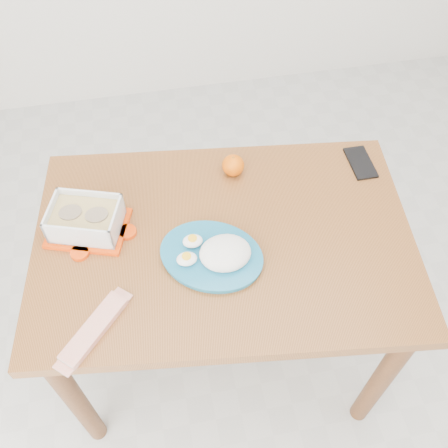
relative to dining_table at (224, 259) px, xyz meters
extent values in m
plane|color=#B7B7B2|center=(0.11, -0.08, -0.64)|extent=(3.50, 3.50, 0.00)
cube|color=brown|center=(0.00, 0.00, 0.09)|extent=(1.16, 0.84, 0.04)
cylinder|color=brown|center=(-0.51, -0.24, -0.28)|extent=(0.06, 0.06, 0.71)
cylinder|color=brown|center=(0.44, -0.35, -0.28)|extent=(0.06, 0.06, 0.71)
cylinder|color=brown|center=(-0.44, 0.35, -0.28)|extent=(0.06, 0.06, 0.71)
cylinder|color=brown|center=(0.51, 0.24, -0.28)|extent=(0.06, 0.06, 0.71)
cube|color=#ED3E07|center=(-0.38, 0.10, 0.12)|extent=(0.26, 0.22, 0.01)
cube|color=silver|center=(-0.38, 0.10, 0.17)|extent=(0.22, 0.19, 0.08)
cube|color=tan|center=(-0.38, 0.10, 0.16)|extent=(0.21, 0.17, 0.05)
cylinder|color=#8F785D|center=(-0.41, 0.11, 0.18)|extent=(0.08, 0.08, 0.02)
cylinder|color=#8F785D|center=(-0.34, 0.09, 0.18)|extent=(0.08, 0.08, 0.02)
sphere|color=#E54904|center=(0.07, 0.24, 0.15)|extent=(0.07, 0.07, 0.07)
cylinder|color=#1A6A8F|center=(-0.05, -0.06, 0.12)|extent=(0.38, 0.38, 0.02)
ellipsoid|color=white|center=(-0.01, -0.08, 0.16)|extent=(0.18, 0.17, 0.06)
ellipsoid|color=white|center=(-0.09, -0.02, 0.14)|extent=(0.07, 0.07, 0.03)
ellipsoid|color=white|center=(-0.12, -0.07, 0.14)|extent=(0.07, 0.07, 0.03)
cube|color=red|center=(-0.37, -0.22, 0.12)|extent=(0.18, 0.19, 0.02)
cube|color=black|center=(0.48, 0.20, 0.12)|extent=(0.07, 0.14, 0.01)
camera|label=1|loc=(-0.16, -0.81, 1.26)|focal=40.00mm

